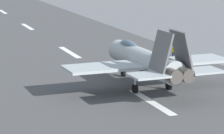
# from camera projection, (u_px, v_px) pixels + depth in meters

# --- Properties ---
(ground_plane) EXTENTS (400.00, 400.00, 0.00)m
(ground_plane) POSITION_uv_depth(u_px,v_px,m) (156.00, 105.00, 43.12)
(ground_plane) COLOR slate
(runway_strip) EXTENTS (240.00, 26.00, 0.02)m
(runway_strip) POSITION_uv_depth(u_px,v_px,m) (156.00, 105.00, 43.10)
(runway_strip) COLOR #464746
(runway_strip) RESTS_ON ground
(fighter_jet) EXTENTS (15.99, 14.89, 5.67)m
(fighter_jet) POSITION_uv_depth(u_px,v_px,m) (143.00, 60.00, 48.41)
(fighter_jet) COLOR #9FA9AA
(fighter_jet) RESTS_ON ground
(crew_person) EXTENTS (0.65, 0.43, 1.63)m
(crew_person) POSITION_uv_depth(u_px,v_px,m) (174.00, 53.00, 61.15)
(crew_person) COLOR #1E2338
(crew_person) RESTS_ON ground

